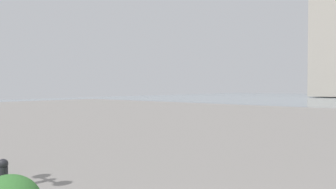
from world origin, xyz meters
The scene contains 1 object.
bollard_near centered at (4.21, -0.85, 0.38)m, with size 0.13×0.13×0.73m.
Camera 1 is at (-0.19, 1.02, 1.67)m, focal length 35.59 mm.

